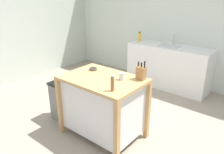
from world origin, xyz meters
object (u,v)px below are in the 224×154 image
Objects in this scene: bowl_stoneware_deep at (93,69)px; bottle_spray_cleaner at (139,37)px; knife_block at (141,73)px; pepper_grinder at (112,83)px; trash_bin at (63,101)px; kitchen_island at (103,104)px; sink_faucet at (174,40)px; drinking_cup at (122,76)px.

bottle_spray_cleaner is at bearing 103.97° from bowl_stoneware_deep.
knife_block is 2.25m from bottle_spray_cleaner.
trash_bin is at bearing 172.64° from pepper_grinder.
knife_block reaches higher than trash_bin.
pepper_grinder is 0.31× the size of trash_bin.
bowl_stoneware_deep reaches higher than kitchen_island.
knife_block is (0.42, 0.27, 0.48)m from kitchen_island.
kitchen_island is at bearing -25.14° from bowl_stoneware_deep.
bowl_stoneware_deep is at bearing -169.90° from knife_block.
bowl_stoneware_deep is 0.58× the size of pepper_grinder.
pepper_grinder is 2.61m from sink_faucet.
pepper_grinder is at bearing -97.13° from knife_block.
drinking_cup is 0.43× the size of bottle_spray_cleaner.
kitchen_island is at bearing -147.20° from knife_block.
sink_faucet is at bearing 98.06° from drinking_cup.
sink_faucet is at bearing 99.65° from pepper_grinder.
sink_faucet reaches higher than kitchen_island.
knife_block is 0.25m from drinking_cup.
bowl_stoneware_deep is 0.51× the size of bottle_spray_cleaner.
kitchen_island is 2.36m from bottle_spray_cleaner.
bottle_spray_cleaner is (-0.73, -0.18, -0.01)m from sink_faucet.
pepper_grinder is at bearing -64.05° from bottle_spray_cleaner.
sink_faucet is (-0.50, 2.07, 0.03)m from knife_block.
kitchen_island is 0.69m from knife_block.
pepper_grinder is (0.66, -0.37, 0.07)m from bowl_stoneware_deep.
knife_block reaches higher than kitchen_island.
pepper_grinder reaches higher than drinking_cup.
kitchen_island is at bearing 147.10° from pepper_grinder.
knife_block is 1.31× the size of pepper_grinder.
sink_faucet is at bearing 91.94° from kitchen_island.
knife_block reaches higher than bottle_spray_cleaner.
sink_faucet is (-0.08, 2.34, 0.51)m from kitchen_island.
trash_bin is at bearing -154.57° from bowl_stoneware_deep.
knife_block reaches higher than pepper_grinder.
kitchen_island is 4.95× the size of bottle_spray_cleaner.
kitchen_island is at bearing 6.19° from trash_bin.
bowl_stoneware_deep is (-0.30, 0.14, 0.41)m from kitchen_island.
bottle_spray_cleaner is (-1.16, 2.39, 0.02)m from pepper_grinder.
bowl_stoneware_deep is 0.54m from drinking_cup.
pepper_grinder is at bearing -80.35° from sink_faucet.
kitchen_island is at bearing -69.55° from bottle_spray_cleaner.
drinking_cup is at bearing -138.35° from knife_block.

